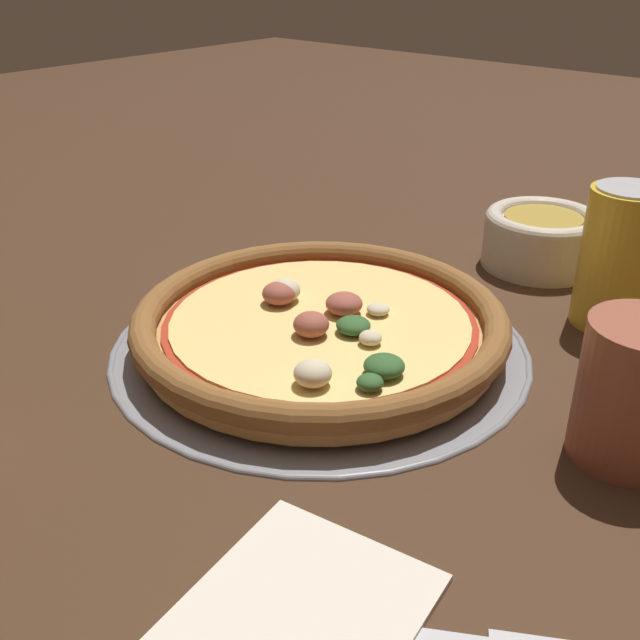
# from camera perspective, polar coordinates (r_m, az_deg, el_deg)

# --- Properties ---
(ground_plane) EXTENTS (3.00, 3.00, 0.00)m
(ground_plane) POSITION_cam_1_polar(r_m,az_deg,el_deg) (0.63, 0.00, -2.10)
(ground_plane) COLOR #3D2616
(pizza_tray) EXTENTS (0.35, 0.35, 0.01)m
(pizza_tray) POSITION_cam_1_polar(r_m,az_deg,el_deg) (0.62, 0.00, -1.88)
(pizza_tray) COLOR gray
(pizza_tray) RESTS_ON ground_plane
(pizza) EXTENTS (0.31, 0.31, 0.04)m
(pizza) POSITION_cam_1_polar(r_m,az_deg,el_deg) (0.61, 0.01, -0.29)
(pizza) COLOR tan
(pizza) RESTS_ON pizza_tray
(bowl_near) EXTENTS (0.12, 0.12, 0.06)m
(bowl_near) POSITION_cam_1_polar(r_m,az_deg,el_deg) (0.80, 16.49, 6.12)
(bowl_near) COLOR beige
(bowl_near) RESTS_ON ground_plane
(drinking_cup) EXTENTS (0.07, 0.07, 0.10)m
(drinking_cup) POSITION_cam_1_polar(r_m,az_deg,el_deg) (0.52, 22.90, -5.08)
(drinking_cup) COLOR brown
(drinking_cup) RESTS_ON ground_plane
(napkin) EXTENTS (0.17, 0.13, 0.01)m
(napkin) POSITION_cam_1_polar(r_m,az_deg,el_deg) (0.40, -2.77, -22.54)
(napkin) COLOR beige
(napkin) RESTS_ON ground_plane
(fork) EXTENTS (0.11, 0.17, 0.00)m
(fork) POSITION_cam_1_polar(r_m,az_deg,el_deg) (0.40, 6.87, -22.78)
(fork) COLOR #B7B7BC
(fork) RESTS_ON ground_plane
(beverage_can) EXTENTS (0.07, 0.07, 0.12)m
(beverage_can) POSITION_cam_1_polar(r_m,az_deg,el_deg) (0.69, 21.83, 4.42)
(beverage_can) COLOR gold
(beverage_can) RESTS_ON ground_plane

